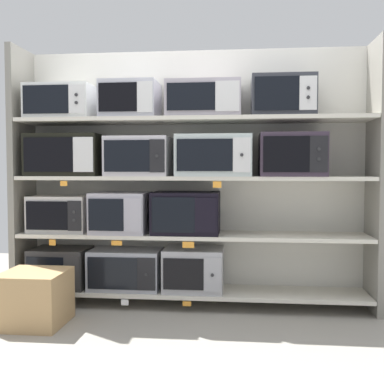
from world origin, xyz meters
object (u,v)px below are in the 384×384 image
(microwave_10, at_px, (62,103))
(microwave_0, at_px, (61,267))
(microwave_4, at_px, (121,212))
(microwave_2, at_px, (194,269))
(microwave_5, at_px, (186,213))
(microwave_13, at_px, (283,97))
(microwave_9, at_px, (291,155))
(microwave_11, at_px, (130,100))
(microwave_7, at_px, (139,157))
(microwave_12, at_px, (204,100))
(microwave_1, at_px, (126,269))
(microwave_3, at_px, (61,214))
(microwave_6, at_px, (67,155))
(microwave_8, at_px, (214,156))
(shipping_carton, at_px, (35,298))

(microwave_10, bearing_deg, microwave_0, 179.51)
(microwave_4, distance_m, microwave_10, 0.99)
(microwave_2, relative_size, microwave_4, 1.07)
(microwave_5, relative_size, microwave_13, 1.10)
(microwave_9, bearing_deg, microwave_11, 179.99)
(microwave_0, height_order, microwave_2, microwave_2)
(microwave_7, distance_m, microwave_9, 1.18)
(microwave_7, relative_size, microwave_13, 1.03)
(microwave_5, distance_m, microwave_12, 0.88)
(microwave_1, xyz_separation_m, microwave_13, (1.22, -0.00, 1.34))
(microwave_2, xyz_separation_m, microwave_11, (-0.50, -0.00, 1.33))
(microwave_5, height_order, microwave_13, microwave_13)
(microwave_11, bearing_deg, microwave_3, -179.99)
(microwave_6, distance_m, microwave_13, 1.75)
(microwave_7, height_order, microwave_8, microwave_8)
(microwave_7, height_order, microwave_9, microwave_9)
(microwave_1, xyz_separation_m, microwave_11, (0.05, 0.00, 1.34))
(microwave_3, xyz_separation_m, microwave_5, (1.02, -0.00, 0.02))
(microwave_6, height_order, microwave_9, microwave_6)
(microwave_7, xyz_separation_m, microwave_11, (-0.07, 0.00, 0.44))
(microwave_6, distance_m, microwave_11, 0.67)
(microwave_12, xyz_separation_m, shipping_carton, (-1.14, -0.55, -1.43))
(microwave_3, height_order, microwave_10, microwave_10)
(microwave_5, relative_size, microwave_7, 1.06)
(microwave_12, height_order, shipping_carton, microwave_12)
(microwave_1, xyz_separation_m, microwave_9, (1.29, -0.00, 0.91))
(microwave_1, xyz_separation_m, microwave_8, (0.71, 0.00, 0.90))
(microwave_6, bearing_deg, microwave_11, 0.02)
(microwave_11, bearing_deg, microwave_6, -179.98)
(microwave_0, xyz_separation_m, microwave_5, (1.03, -0.00, 0.46))
(shipping_carton, bearing_deg, microwave_3, 91.96)
(microwave_0, relative_size, microwave_12, 0.79)
(microwave_5, height_order, microwave_9, microwave_9)
(microwave_3, xyz_separation_m, microwave_8, (1.24, 0.00, 0.46))
(microwave_5, height_order, microwave_12, microwave_12)
(microwave_3, relative_size, microwave_12, 0.82)
(microwave_1, relative_size, microwave_5, 1.08)
(microwave_13, relative_size, shipping_carton, 1.11)
(microwave_2, xyz_separation_m, microwave_6, (-1.02, -0.00, 0.90))
(microwave_7, bearing_deg, microwave_1, -179.97)
(microwave_1, relative_size, microwave_4, 1.30)
(microwave_2, relative_size, microwave_9, 0.95)
(microwave_2, relative_size, microwave_8, 0.80)
(shipping_carton, bearing_deg, microwave_5, 28.90)
(microwave_4, bearing_deg, microwave_13, -0.01)
(shipping_carton, bearing_deg, microwave_6, 86.22)
(microwave_0, height_order, shipping_carton, microwave_0)
(microwave_10, distance_m, microwave_11, 0.55)
(microwave_10, distance_m, microwave_13, 1.73)
(microwave_4, distance_m, microwave_5, 0.52)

